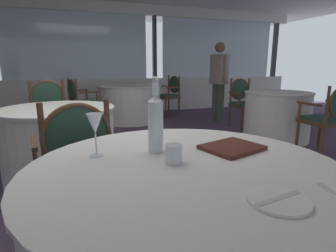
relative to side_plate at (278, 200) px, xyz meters
The scene contains 19 objects.
ground_plane 2.06m from the side_plate, 103.18° to the left, with size 15.28×15.28×0.00m, color #47384C.
window_wall_far 6.29m from the side_plate, 93.97° to the left, with size 11.76×0.14×2.63m.
foreground_table 0.57m from the side_plate, 110.98° to the left, with size 1.33×1.33×0.77m.
side_plate is the anchor object (origin of this frame).
butter_knife 0.01m from the side_plate, ahead, with size 0.18×0.02×0.00m, color silver.
water_bottle 0.65m from the side_plate, 109.63° to the left, with size 0.07×0.07×0.36m.
wine_glass 0.80m from the side_plate, 128.33° to the left, with size 0.07×0.07×0.20m.
water_tumbler 0.46m from the side_plate, 113.64° to the left, with size 0.07×0.07×0.08m, color white.
menu_book 0.53m from the side_plate, 73.29° to the left, with size 0.27×0.22×0.02m, color #512319.
background_table_1 3.81m from the side_plate, 49.28° to the left, with size 1.04×1.04×0.77m.
dining_chair_1_0 4.55m from the side_plate, 57.14° to the left, with size 0.54×0.47×0.94m.
dining_chair_1_1 3.15m from the side_plate, 37.92° to the left, with size 0.54×0.47×0.94m.
background_table_2 2.41m from the side_plate, 108.29° to the left, with size 1.12×1.12×0.77m.
dining_chair_2_0 3.37m from the side_plate, 105.59° to the left, with size 0.59×0.53×0.99m.
dining_chair_2_1 1.43m from the side_plate, 114.71° to the left, with size 0.59×0.53×0.96m.
background_table_3 5.16m from the side_plate, 84.04° to the left, with size 1.34×1.34×0.77m.
dining_chair_3_0 4.79m from the side_plate, 95.99° to the left, with size 0.58×0.63×0.94m.
dining_chair_3_1 5.70m from the side_plate, 74.01° to the left, with size 0.58×0.63×0.94m.
diner_person_0 4.98m from the side_plate, 62.84° to the left, with size 0.27×0.52×1.64m.
Camera 1 is at (-0.13, -2.46, 1.17)m, focal length 28.94 mm.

